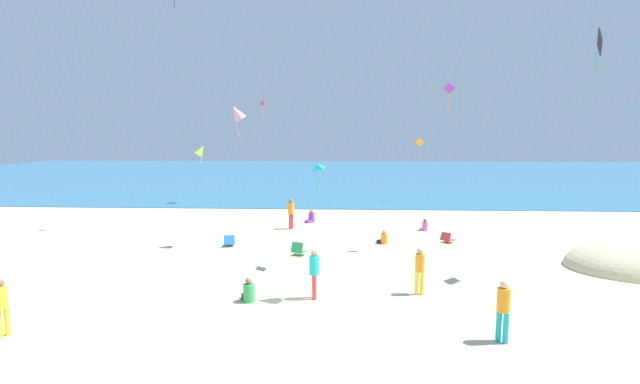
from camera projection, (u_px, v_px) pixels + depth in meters
ground_plane at (323, 235)px, 24.61m from camera, size 120.00×120.00×0.00m
ocean_water at (334, 174)px, 62.74m from camera, size 120.00×60.00×0.05m
beach_chair_mid_beach at (229, 241)px, 22.14m from camera, size 0.65×0.75×0.57m
beach_chair_far_left at (298, 250)px, 20.39m from camera, size 0.76×0.76×0.64m
beach_chair_far_right at (447, 238)px, 22.81m from camera, size 0.83×0.83×0.55m
person_0 at (424, 226)px, 25.77m from camera, size 0.51×0.62×0.69m
person_1 at (314, 270)px, 14.96m from camera, size 0.34×0.34×1.67m
person_2 at (384, 238)px, 22.67m from camera, size 0.62×0.61×0.72m
person_3 at (1, 303)px, 12.16m from camera, size 0.45×0.45×1.59m
person_4 at (420, 268)px, 15.37m from camera, size 0.32×0.32×1.63m
person_5 at (249, 292)px, 14.81m from camera, size 0.60×0.72×0.81m
person_6 at (503, 307)px, 11.79m from camera, size 0.47×0.47×1.69m
person_7 at (311, 217)px, 28.24m from camera, size 0.68×0.71×0.81m
person_8 at (291, 212)px, 26.13m from camera, size 0.47×0.47×1.76m
kite_lime at (201, 150)px, 35.48m from camera, size 1.26×1.14×1.57m
kite_pink at (237, 112)px, 21.30m from camera, size 1.04×0.93×1.53m
kite_purple at (449, 90)px, 20.49m from camera, size 0.51×0.19×1.40m
kite_orange at (420, 143)px, 36.72m from camera, size 0.73×0.33×1.60m
kite_black at (600, 43)px, 16.10m from camera, size 0.38×0.94×2.02m
kite_teal at (317, 167)px, 18.02m from camera, size 0.72×0.79×1.31m
kite_red at (263, 102)px, 35.59m from camera, size 0.63×0.58×1.54m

